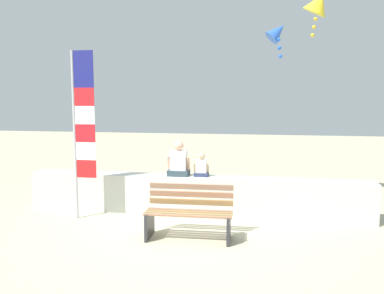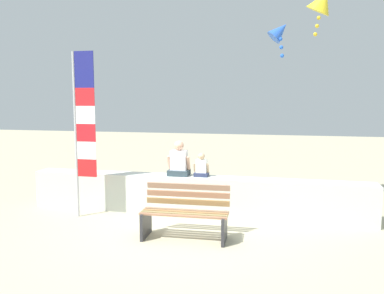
# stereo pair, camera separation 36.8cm
# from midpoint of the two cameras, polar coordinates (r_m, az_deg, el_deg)

# --- Properties ---
(ground_plane) EXTENTS (40.00, 40.00, 0.00)m
(ground_plane) POSITION_cam_midpoint_polar(r_m,az_deg,el_deg) (7.17, -2.59, -12.04)
(ground_plane) COLOR #B8AF8F
(seawall_ledge) EXTENTS (6.97, 0.48, 0.78)m
(seawall_ledge) POSITION_cam_midpoint_polar(r_m,az_deg,el_deg) (8.02, -0.97, -7.06)
(seawall_ledge) COLOR silver
(seawall_ledge) RESTS_ON ground
(park_bench) EXTENTS (1.48, 0.66, 0.88)m
(park_bench) POSITION_cam_midpoint_polar(r_m,az_deg,el_deg) (6.68, -2.01, -9.78)
(park_bench) COLOR #A47052
(park_bench) RESTS_ON ground
(person_adult) EXTENTS (0.47, 0.35, 0.72)m
(person_adult) POSITION_cam_midpoint_polar(r_m,az_deg,el_deg) (8.00, -3.28, -2.20)
(person_adult) COLOR #2F4048
(person_adult) RESTS_ON seawall_ledge
(person_child) EXTENTS (0.31, 0.23, 0.48)m
(person_child) POSITION_cam_midpoint_polar(r_m,az_deg,el_deg) (7.92, 0.05, -2.96)
(person_child) COLOR #2A3252
(person_child) RESTS_ON seawall_ledge
(flag_banner) EXTENTS (0.45, 0.05, 3.25)m
(flag_banner) POSITION_cam_midpoint_polar(r_m,az_deg,el_deg) (7.84, -17.16, 3.43)
(flag_banner) COLOR #B7B7BC
(flag_banner) RESTS_ON ground
(kite_blue) EXTENTS (0.57, 0.56, 0.84)m
(kite_blue) POSITION_cam_midpoint_polar(r_m,az_deg,el_deg) (8.72, 11.15, 16.12)
(kite_blue) COLOR blue
(kite_yellow) EXTENTS (0.79, 0.77, 1.06)m
(kite_yellow) POSITION_cam_midpoint_polar(r_m,az_deg,el_deg) (9.22, 16.82, 19.40)
(kite_yellow) COLOR yellow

